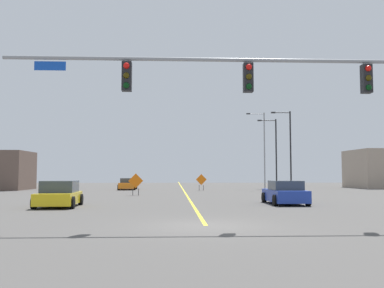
# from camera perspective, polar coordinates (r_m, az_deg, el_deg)

# --- Properties ---
(ground) EXTENTS (142.21, 142.21, 0.00)m
(ground) POSITION_cam_1_polar(r_m,az_deg,el_deg) (15.22, 1.86, -10.85)
(ground) COLOR #4C4947
(road_centre_stripe) EXTENTS (0.16, 79.01, 0.01)m
(road_centre_stripe) POSITION_cam_1_polar(r_m,az_deg,el_deg) (54.62, -1.33, -5.89)
(road_centre_stripe) COLOR yellow
(road_centre_stripe) RESTS_ON ground
(traffic_signal_assembly) EXTENTS (17.50, 0.44, 6.30)m
(traffic_signal_assembly) POSITION_cam_1_polar(r_m,az_deg,el_deg) (16.09, 14.72, 7.45)
(traffic_signal_assembly) COLOR gray
(traffic_signal_assembly) RESTS_ON ground
(street_lamp_mid_left) EXTENTS (2.26, 0.24, 9.33)m
(street_lamp_mid_left) POSITION_cam_1_polar(r_m,az_deg,el_deg) (53.02, 9.48, -0.35)
(street_lamp_mid_left) COLOR gray
(street_lamp_mid_left) RESTS_ON ground
(street_lamp_mid_right) EXTENTS (2.14, 0.24, 7.90)m
(street_lamp_mid_right) POSITION_cam_1_polar(r_m,az_deg,el_deg) (48.33, 10.98, -0.86)
(street_lamp_mid_right) COLOR black
(street_lamp_mid_right) RESTS_ON ground
(street_lamp_far_left) EXTENTS (2.08, 0.24, 8.35)m
(street_lamp_far_left) POSITION_cam_1_polar(r_m,az_deg,el_deg) (45.61, 12.83, -0.37)
(street_lamp_far_left) COLOR black
(street_lamp_far_left) RESTS_ON ground
(construction_sign_median_near) EXTENTS (1.23, 0.24, 1.84)m
(construction_sign_median_near) POSITION_cam_1_polar(r_m,az_deg,el_deg) (36.32, -7.51, -5.02)
(construction_sign_median_near) COLOR orange
(construction_sign_median_near) RESTS_ON ground
(construction_sign_left_shoulder) EXTENTS (1.19, 0.25, 1.78)m
(construction_sign_left_shoulder) POSITION_cam_1_polar(r_m,az_deg,el_deg) (46.58, 1.25, -4.87)
(construction_sign_left_shoulder) COLOR orange
(construction_sign_left_shoulder) RESTS_ON ground
(car_blue_distant) EXTENTS (2.10, 4.24, 1.40)m
(car_blue_distant) POSITION_cam_1_polar(r_m,az_deg,el_deg) (26.33, 12.30, -6.44)
(car_blue_distant) COLOR #1E389E
(car_blue_distant) RESTS_ON ground
(car_yellow_mid) EXTENTS (2.34, 4.07, 1.43)m
(car_yellow_mid) POSITION_cam_1_polar(r_m,az_deg,el_deg) (24.79, -17.31, -6.45)
(car_yellow_mid) COLOR gold
(car_yellow_mid) RESTS_ON ground
(car_orange_far) EXTENTS (2.04, 4.36, 1.31)m
(car_orange_far) POSITION_cam_1_polar(r_m,az_deg,el_deg) (49.62, -8.56, -5.33)
(car_orange_far) COLOR orange
(car_orange_far) RESTS_ON ground
(roadside_building_east) EXTENTS (7.96, 7.87, 4.90)m
(roadside_building_east) POSITION_cam_1_polar(r_m,az_deg,el_deg) (60.54, 24.25, -3.04)
(roadside_building_east) COLOR gray
(roadside_building_east) RESTS_ON ground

